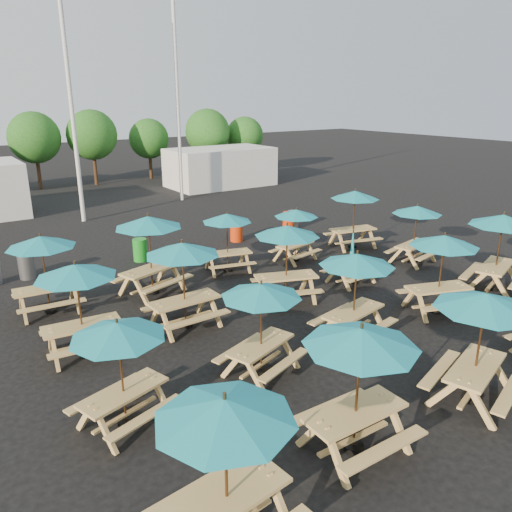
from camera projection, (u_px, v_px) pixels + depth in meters
ground at (284, 302)px, 15.36m from camera, size 120.00×120.00×0.00m
picnic_unit_0 at (225, 420)px, 6.53m from camera, size 2.15×2.15×2.38m
picnic_unit_1 at (118, 337)px, 9.12m from camera, size 2.23×2.23×2.18m
picnic_unit_2 at (76, 277)px, 11.72m from camera, size 2.09×2.09×2.35m
picnic_unit_3 at (41, 247)px, 14.06m from camera, size 2.05×2.05×2.34m
picnic_unit_4 at (360, 346)px, 8.35m from camera, size 2.03×2.03×2.44m
picnic_unit_5 at (261, 297)px, 10.90m from camera, size 2.29×2.29×2.20m
picnic_unit_6 at (183, 255)px, 13.13m from camera, size 2.05×2.05×2.43m
picnic_unit_7 at (149, 227)px, 15.41m from camera, size 2.64×2.64×2.56m
picnic_unit_8 at (485, 309)px, 9.80m from camera, size 2.49×2.49×2.44m
picnic_unit_9 at (357, 266)px, 12.52m from camera, size 2.24×2.24×2.34m
picnic_unit_10 at (287, 236)px, 14.93m from camera, size 2.53×2.53×2.41m
picnic_unit_11 at (227, 222)px, 17.52m from camera, size 2.14×2.14×2.15m
picnic_unit_13 at (444, 246)px, 14.07m from camera, size 2.47×2.47×2.36m
picnic_unit_14 at (352, 259)px, 16.70m from camera, size 1.66×1.47×2.03m
picnic_unit_15 at (296, 217)px, 18.71m from camera, size 1.97×1.97×2.03m
picnic_unit_17 at (502, 225)px, 15.70m from camera, size 2.63×2.63×2.54m
picnic_unit_18 at (417, 214)px, 18.45m from camera, size 2.13×2.13×2.21m
picnic_unit_19 at (355, 199)px, 20.31m from camera, size 2.36×2.36×2.41m
waste_bin_1 at (27, 266)px, 17.26m from camera, size 0.54×0.54×0.87m
waste_bin_2 at (140, 250)px, 19.09m from camera, size 0.54×0.54×0.87m
waste_bin_3 at (236, 231)px, 21.66m from camera, size 0.54×0.54×0.87m
waste_bin_4 at (288, 221)px, 23.44m from camera, size 0.54×0.54×0.87m
waste_bin_5 at (293, 220)px, 23.67m from camera, size 0.54×0.54×0.87m
mast_0 at (70, 97)px, 23.41m from camera, size 0.20×0.20×12.00m
mast_1 at (177, 96)px, 28.48m from camera, size 0.20×0.20×12.00m
event_tent_1 at (220, 167)px, 34.71m from camera, size 7.00×4.00×2.60m
tree_3 at (34, 138)px, 32.75m from camera, size 3.36×3.36×5.09m
tree_4 at (92, 135)px, 34.34m from camera, size 3.41×3.41×5.17m
tree_5 at (149, 139)px, 37.15m from camera, size 2.94×2.94×4.45m
tree_6 at (207, 132)px, 37.77m from camera, size 3.38×3.38×5.13m
tree_7 at (245, 136)px, 39.75m from camera, size 2.95×2.95×4.48m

